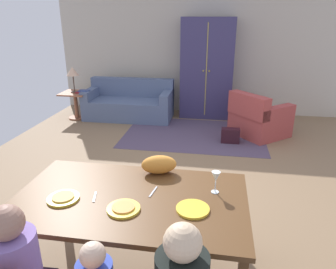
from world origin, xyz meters
TOP-DOWN VIEW (x-y plane):
  - ground_plane at (0.00, 0.45)m, footprint 6.42×6.10m
  - back_wall at (0.00, 3.55)m, footprint 6.42×0.10m
  - dining_table at (-0.18, -1.59)m, footprint 1.84×1.08m
  - plate_near_man at (-0.69, -1.71)m, footprint 0.25×0.25m
  - pizza_near_man at (-0.69, -1.71)m, footprint 0.17×0.17m
  - plate_near_child at (-0.18, -1.77)m, footprint 0.25×0.25m
  - pizza_near_child at (-0.18, -1.77)m, footprint 0.17×0.17m
  - plate_near_woman at (0.33, -1.69)m, footprint 0.25×0.25m
  - wine_glass at (0.48, -1.41)m, footprint 0.07×0.07m
  - fork at (-0.46, -1.64)m, footprint 0.05×0.15m
  - knife at (-0.01, -1.49)m, footprint 0.04×0.17m
  - cat at (-0.03, -1.15)m, footprint 0.35×0.24m
  - area_rug at (0.05, 1.92)m, footprint 2.60×1.80m
  - couch at (-1.45, 2.77)m, footprint 1.87×0.86m
  - armchair at (1.22, 2.08)m, footprint 1.21×1.21m
  - armoire at (0.19, 3.16)m, footprint 1.10×0.59m
  - side_table at (-2.58, 2.52)m, footprint 0.56×0.56m
  - table_lamp at (-2.58, 2.52)m, footprint 0.26×0.26m
  - book_lower at (-2.41, 2.50)m, footprint 0.22×0.16m
  - book_upper at (-2.36, 2.51)m, footprint 0.22×0.16m
  - handbag at (0.72, 1.62)m, footprint 0.32×0.16m

SIDE VIEW (x-z plane):
  - ground_plane at x=0.00m, z-range -0.02..0.00m
  - area_rug at x=0.05m, z-range 0.00..0.01m
  - handbag at x=0.72m, z-range 0.00..0.26m
  - couch at x=-1.45m, z-range -0.11..0.71m
  - armchair at x=1.22m, z-range -0.09..0.73m
  - side_table at x=-2.58m, z-range 0.09..0.67m
  - book_lower at x=-2.41m, z-range 0.58..0.61m
  - book_upper at x=-2.36m, z-range 0.61..0.64m
  - dining_table at x=-0.18m, z-range 0.32..1.08m
  - fork at x=-0.46m, z-range 0.76..0.77m
  - knife at x=-0.01m, z-range 0.76..0.77m
  - plate_near_man at x=-0.69m, z-range 0.76..0.78m
  - plate_near_child at x=-0.18m, z-range 0.76..0.78m
  - plate_near_woman at x=0.33m, z-range 0.76..0.78m
  - pizza_near_man at x=-0.69m, z-range 0.78..0.79m
  - pizza_near_child at x=-0.18m, z-range 0.78..0.79m
  - cat at x=-0.03m, z-range 0.76..0.93m
  - wine_glass at x=0.48m, z-range 0.80..0.99m
  - table_lamp at x=-2.58m, z-range 0.74..1.28m
  - armoire at x=0.19m, z-range 0.00..2.10m
  - back_wall at x=0.00m, z-range 0.00..2.70m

